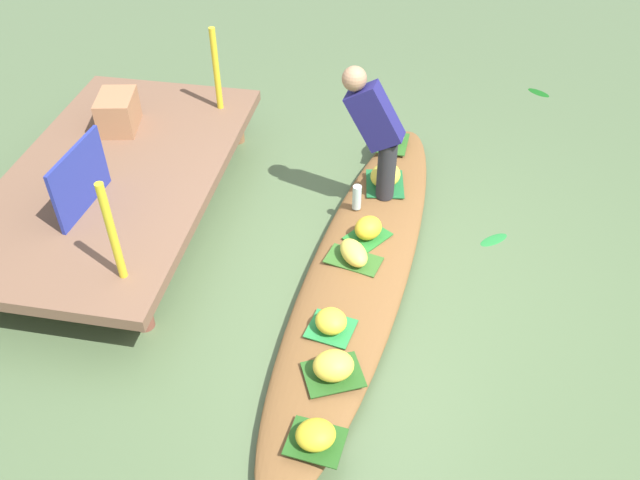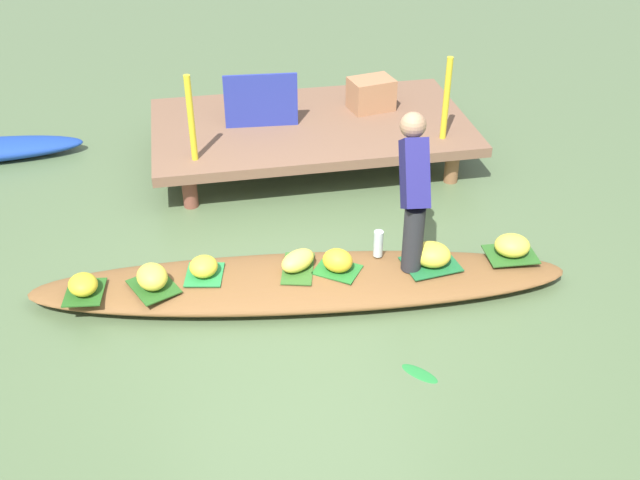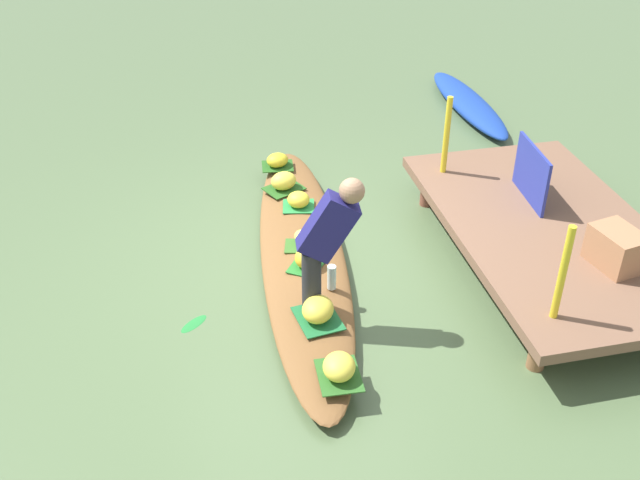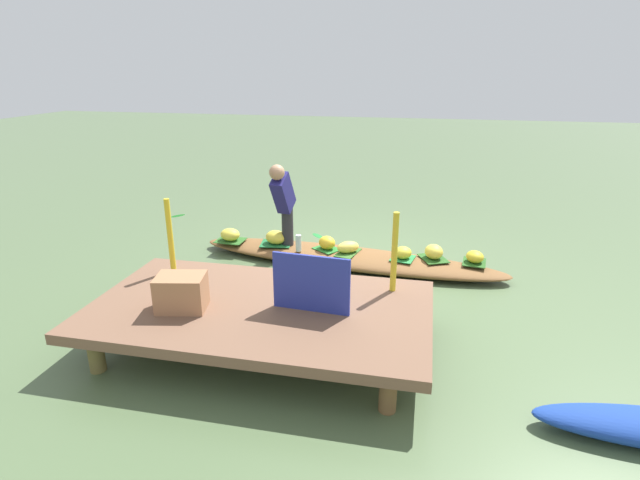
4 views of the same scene
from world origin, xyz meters
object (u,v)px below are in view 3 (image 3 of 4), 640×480
object	(u,v)px
moored_boat	(468,104)
market_banner	(531,174)
banana_bunch_2	(307,257)
banana_bunch_6	(277,160)
banana_bunch_3	(339,367)
banana_bunch_4	(308,239)
banana_bunch_0	(298,200)
vendor_person	(327,237)
vendor_boat	(303,256)
water_bottle	(332,277)
produce_crate	(617,248)
banana_bunch_5	(284,181)
banana_bunch_1	(318,309)

from	to	relation	value
moored_boat	market_banner	xyz separation A→B (m)	(2.99, -0.64, 0.59)
banana_bunch_2	banana_bunch_6	xyz separation A→B (m)	(-1.93, 0.07, -0.02)
moored_boat	banana_bunch_3	distance (m)	5.56
banana_bunch_2	banana_bunch_6	bearing A→B (deg)	177.79
banana_bunch_4	banana_bunch_6	xyz separation A→B (m)	(-1.63, -0.00, -0.00)
banana_bunch_6	banana_bunch_4	bearing A→B (deg)	0.03
banana_bunch_0	banana_bunch_3	size ratio (longest dim) A/B	0.80
moored_boat	vendor_person	distance (m)	4.87
market_banner	banana_bunch_6	bearing A→B (deg)	-122.69
vendor_boat	moored_boat	bearing A→B (deg)	142.82
banana_bunch_6	water_bottle	world-z (taller)	water_bottle
moored_boat	banana_bunch_3	xyz separation A→B (m)	(4.72, -2.94, 0.18)
market_banner	vendor_boat	bearing A→B (deg)	-85.34
banana_bunch_6	water_bottle	xyz separation A→B (m)	(2.30, 0.07, 0.03)
banana_bunch_0	banana_bunch_4	distance (m)	0.73
banana_bunch_2	banana_bunch_4	distance (m)	0.31
banana_bunch_0	vendor_person	xyz separation A→B (m)	(1.62, -0.09, 0.60)
produce_crate	banana_bunch_2	bearing A→B (deg)	-109.55
moored_boat	banana_bunch_4	distance (m)	4.11
banana_bunch_3	banana_bunch_5	xyz separation A→B (m)	(-2.85, 0.10, 0.01)
banana_bunch_3	banana_bunch_4	world-z (taller)	banana_bunch_3
banana_bunch_0	banana_bunch_2	size ratio (longest dim) A/B	0.94
vendor_boat	banana_bunch_1	distance (m)	1.05
banana_bunch_5	vendor_person	bearing A→B (deg)	-0.17
moored_boat	market_banner	distance (m)	3.11
vendor_boat	banana_bunch_4	distance (m)	0.18
vendor_boat	banana_bunch_5	world-z (taller)	banana_bunch_5
banana_bunch_1	vendor_person	xyz separation A→B (m)	(-0.16, 0.11, 0.58)
banana_bunch_1	banana_bunch_3	size ratio (longest dim) A/B	1.06
banana_bunch_0	banana_bunch_4	xyz separation A→B (m)	(0.73, -0.06, -0.00)
banana_bunch_0	banana_bunch_6	size ratio (longest dim) A/B	0.92
banana_bunch_5	banana_bunch_6	size ratio (longest dim) A/B	1.11
produce_crate	water_bottle	bearing A→B (deg)	-102.41
banana_bunch_5	moored_boat	bearing A→B (deg)	123.39
produce_crate	banana_bunch_0	bearing A→B (deg)	-129.32
vendor_boat	produce_crate	size ratio (longest dim) A/B	9.63
banana_bunch_2	market_banner	size ratio (longest dim) A/B	0.33
banana_bunch_4	banana_bunch_6	size ratio (longest dim) A/B	1.25
produce_crate	banana_bunch_1	bearing A→B (deg)	-92.89
banana_bunch_6	vendor_boat	bearing A→B (deg)	-1.85
moored_boat	produce_crate	size ratio (longest dim) A/B	5.17
banana_bunch_2	banana_bunch_3	distance (m)	1.43
banana_bunch_0	water_bottle	bearing A→B (deg)	0.45
vendor_boat	banana_bunch_4	world-z (taller)	banana_bunch_4
banana_bunch_5	water_bottle	bearing A→B (deg)	2.96
banana_bunch_3	banana_bunch_6	bearing A→B (deg)	177.82
moored_boat	banana_bunch_0	distance (m)	3.57
vendor_boat	market_banner	world-z (taller)	market_banner
vendor_boat	produce_crate	distance (m)	2.75
banana_bunch_2	banana_bunch_5	size ratio (longest dim) A/B	0.88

